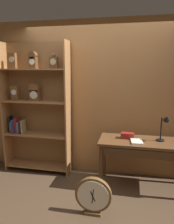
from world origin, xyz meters
name	(u,v)px	position (x,y,z in m)	size (l,w,h in m)	color
ground_plane	(82,216)	(0.00, 0.00, 0.00)	(10.00, 10.00, 0.00)	#4C3826
back_wood_panel	(99,99)	(0.00, 1.25, 1.30)	(4.80, 0.05, 2.60)	#9E6B3D
bookshelf	(35,108)	(-1.10, 1.08, 1.14)	(1.18, 0.30, 2.25)	#9E6B3D
workbench	(144,147)	(0.76, 0.82, 0.66)	(1.35, 0.56, 0.76)	brown
desk_lamp	(164,125)	(1.03, 0.86, 1.01)	(0.17, 0.17, 0.42)	black
toolbox_small	(127,136)	(0.50, 0.91, 0.80)	(0.20, 0.11, 0.09)	maroon
open_repair_manual	(137,142)	(0.64, 0.74, 0.77)	(0.16, 0.22, 0.03)	silver
round_clock_large	(93,196)	(0.12, 0.06, 0.26)	(0.46, 0.11, 0.50)	brown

